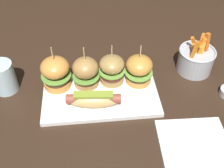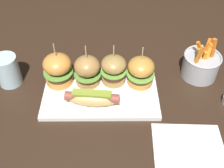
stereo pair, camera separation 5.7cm
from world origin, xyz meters
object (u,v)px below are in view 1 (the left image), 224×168
Objects in this scene: fries_bucket at (196,59)px; side_plate at (195,148)px; slider_far_right at (139,69)px; platter_main at (101,96)px; slider_far_left at (56,73)px; hot_dog at (94,100)px; slider_center_right at (112,69)px; water_glass at (3,77)px; slider_center_left at (86,72)px.

side_plate is at bearing -106.75° from fries_bucket.
side_plate is at bearing -67.34° from slider_far_right.
platter_main is 2.39× the size of slider_far_left.
hot_dog is 1.16× the size of slider_center_right.
water_glass is at bearing 158.01° from hot_dog.
slider_center_left is at bearing 100.79° from hot_dog.
slider_far_left reaches higher than water_glass.
platter_main is 1.92× the size of side_plate.
side_plate is (0.26, -0.17, -0.03)m from hot_dog.
slider_center_right is at bearing -1.50° from water_glass.
slider_center_left is 0.17m from slider_far_right.
slider_center_right is (0.06, 0.10, 0.02)m from hot_dog.
hot_dog is at bearing -157.82° from fries_bucket.
slider_far_right reaches higher than water_glass.
slider_far_right is at bearing -166.12° from fries_bucket.
slider_center_left reaches higher than slider_center_right.
slider_far_left is at bearing 138.24° from hot_dog.
hot_dog is at bearing -79.21° from slider_center_left.
slider_center_left is at bearing -3.13° from water_glass.
fries_bucket is at bearing 13.88° from slider_far_right.
slider_center_left is (-0.04, 0.05, 0.06)m from platter_main.
slider_center_right is at bearing 125.65° from side_plate.
hot_dog is 0.30m from water_glass.
slider_far_left is 1.07× the size of slider_center_right.
slider_center_right is 0.29m from fries_bucket.
fries_bucket is 1.37× the size of water_glass.
slider_far_left is (-0.11, 0.10, 0.03)m from hot_dog.
slider_center_right is 0.09m from slider_far_right.
side_plate is (0.11, -0.26, -0.06)m from slider_far_right.
water_glass is (-0.30, 0.07, 0.04)m from platter_main.
slider_far_left reaches higher than slider_far_right.
platter_main is 0.32m from side_plate.
slider_far_right is (0.08, -0.01, -0.00)m from slider_center_right.
slider_far_right reaches higher than fries_bucket.
slider_far_left reaches higher than fries_bucket.
hot_dog is 0.15m from slider_far_left.
side_plate is at bearing -42.12° from platter_main.
slider_far_left is at bearing -178.83° from slider_center_right.
side_plate is (0.24, -0.21, -0.00)m from platter_main.
side_plate is 0.60m from water_glass.
platter_main is 0.09m from slider_center_right.
hot_dog is 0.12m from slider_center_right.
hot_dog is at bearing 146.83° from side_plate.
platter_main reaches higher than side_plate.
platter_main is 0.35m from fries_bucket.
slider_far_right is at bearing 32.10° from hot_dog.
fries_bucket is 0.33m from side_plate.
side_plate is at bearing -43.84° from slider_center_left.
slider_center_right is at bearing 1.17° from slider_far_left.
slider_center_right is at bearing 57.94° from hot_dog.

